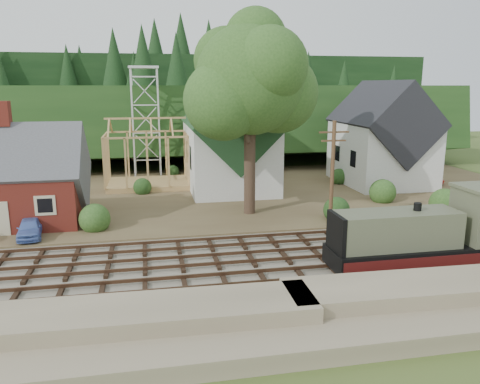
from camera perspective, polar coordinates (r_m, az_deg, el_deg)
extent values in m
plane|color=#384C1E|center=(28.37, 1.48, -8.63)|extent=(140.00, 140.00, 0.00)
cube|color=#7F7259|center=(20.97, 6.74, -16.99)|extent=(64.00, 5.00, 1.60)
cube|color=#726B5B|center=(28.34, 1.48, -8.48)|extent=(64.00, 11.00, 0.16)
cube|color=brown|center=(45.31, -3.45, -0.21)|extent=(64.00, 26.00, 0.30)
cube|color=#1E3F19|center=(68.79, -6.13, 4.13)|extent=(70.00, 28.96, 12.74)
cube|color=black|center=(84.60, -7.10, 5.75)|extent=(80.00, 20.00, 12.00)
cube|color=#5D1E15|center=(39.03, -25.97, -0.57)|extent=(10.00, 7.00, 3.80)
cube|color=#4C4C51|center=(38.67, -26.25, 2.17)|extent=(10.80, 7.41, 7.41)
cube|color=#5D1E15|center=(38.20, -26.89, 8.51)|extent=(0.90, 0.90, 1.80)
cube|color=beige|center=(35.90, -27.25, -2.94)|extent=(1.20, 0.06, 2.40)
cube|color=silver|center=(46.92, -1.41, 4.43)|extent=(8.00, 12.00, 6.40)
cube|color=#193819|center=(46.56, -1.43, 8.33)|extent=(8.40, 12.96, 8.40)
cube|color=silver|center=(40.54, 0.00, 10.49)|extent=(2.40, 2.40, 4.00)
cone|color=#193819|center=(40.54, 0.00, 15.15)|extent=(5.37, 5.37, 2.60)
cube|color=silver|center=(51.14, 16.81, 4.59)|extent=(8.00, 10.00, 6.40)
cube|color=black|center=(50.81, 17.05, 8.16)|extent=(8.40, 10.80, 8.40)
cube|color=tan|center=(48.76, -11.10, 1.00)|extent=(8.00, 6.00, 0.50)
cube|color=tan|center=(47.86, -11.44, 8.81)|extent=(8.00, 0.18, 0.18)
cube|color=silver|center=(52.54, -12.93, 8.10)|extent=(0.18, 0.18, 12.00)
cube|color=silver|center=(52.53, -9.85, 8.23)|extent=(0.18, 0.18, 12.00)
cube|color=silver|center=(55.33, -12.85, 8.33)|extent=(0.18, 0.18, 12.00)
cube|color=silver|center=(55.32, -9.92, 8.46)|extent=(0.18, 0.18, 12.00)
cube|color=silver|center=(53.79, -11.68, 14.66)|extent=(3.20, 3.20, 0.25)
cylinder|color=#38281E|center=(37.10, 1.19, 3.42)|extent=(0.90, 0.90, 8.00)
sphere|color=#2B4F1D|center=(36.59, 1.24, 13.51)|extent=(8.40, 8.40, 8.40)
sphere|color=#2B4F1D|center=(38.17, 4.65, 11.95)|extent=(6.40, 6.40, 6.40)
sphere|color=#2B4F1D|center=(35.41, -2.04, 11.10)|extent=(6.00, 6.00, 6.00)
cylinder|color=#4C331E|center=(34.09, 11.16, 1.82)|extent=(0.28, 0.28, 8.00)
cube|color=#4C331E|center=(33.64, 11.40, 7.17)|extent=(2.20, 0.12, 0.12)
cube|color=#4C331E|center=(33.70, 11.35, 6.16)|extent=(1.80, 0.12, 0.12)
cube|color=black|center=(29.31, 21.91, -8.20)|extent=(11.61, 2.42, 0.34)
cube|color=black|center=(29.07, 22.03, -6.89)|extent=(11.61, 2.80, 1.06)
cube|color=#555C43|center=(27.52, 18.56, -4.31)|extent=(6.96, 2.22, 2.03)
cube|color=#49100F|center=(27.97, 23.60, -7.80)|extent=(11.61, 0.04, 0.68)
cube|color=#49100F|center=(30.20, 20.57, -6.03)|extent=(11.61, 0.04, 0.68)
cylinder|color=black|center=(27.81, 20.81, -1.93)|extent=(0.43, 0.43, 0.68)
imported|color=#6283D2|center=(34.89, -24.24, -4.02)|extent=(2.02, 3.96, 1.29)
imported|color=red|center=(52.64, 21.60, 1.51)|extent=(4.25, 3.07, 1.08)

